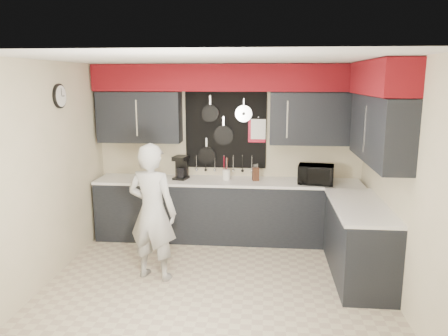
# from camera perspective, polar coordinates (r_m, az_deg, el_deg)

# --- Properties ---
(ground) EXTENTS (4.00, 4.00, 0.00)m
(ground) POSITION_cam_1_polar(r_m,az_deg,el_deg) (5.39, -0.95, -14.72)
(ground) COLOR #BFB394
(ground) RESTS_ON ground
(back_wall_assembly) EXTENTS (4.00, 0.36, 2.60)m
(back_wall_assembly) POSITION_cam_1_polar(r_m,az_deg,el_deg) (6.44, 0.66, 8.22)
(back_wall_assembly) COLOR beige
(back_wall_assembly) RESTS_ON ground
(right_wall_assembly) EXTENTS (0.36, 3.50, 2.60)m
(right_wall_assembly) POSITION_cam_1_polar(r_m,az_deg,el_deg) (5.25, 19.96, 6.01)
(right_wall_assembly) COLOR beige
(right_wall_assembly) RESTS_ON ground
(left_wall_assembly) EXTENTS (0.05, 3.50, 2.60)m
(left_wall_assembly) POSITION_cam_1_polar(r_m,az_deg,el_deg) (5.55, -21.92, -0.23)
(left_wall_assembly) COLOR beige
(left_wall_assembly) RESTS_ON ground
(base_cabinets) EXTENTS (3.95, 2.20, 0.92)m
(base_cabinets) POSITION_cam_1_polar(r_m,az_deg,el_deg) (6.24, 4.70, -6.48)
(base_cabinets) COLOR black
(base_cabinets) RESTS_ON ground
(microwave) EXTENTS (0.54, 0.40, 0.27)m
(microwave) POSITION_cam_1_polar(r_m,az_deg,el_deg) (6.33, 11.89, -0.82)
(microwave) COLOR black
(microwave) RESTS_ON base_cabinets
(knife_block) EXTENTS (0.11, 0.11, 0.19)m
(knife_block) POSITION_cam_1_polar(r_m,az_deg,el_deg) (6.41, 4.15, -0.79)
(knife_block) COLOR #3A1B12
(knife_block) RESTS_ON base_cabinets
(utensil_crock) EXTENTS (0.12, 0.12, 0.15)m
(utensil_crock) POSITION_cam_1_polar(r_m,az_deg,el_deg) (6.46, 0.31, -0.86)
(utensil_crock) COLOR white
(utensil_crock) RESTS_ON base_cabinets
(coffee_maker) EXTENTS (0.24, 0.27, 0.35)m
(coffee_maker) POSITION_cam_1_polar(r_m,az_deg,el_deg) (6.54, -5.62, 0.16)
(coffee_maker) COLOR black
(coffee_maker) RESTS_ON base_cabinets
(person) EXTENTS (0.68, 0.53, 1.66)m
(person) POSITION_cam_1_polar(r_m,az_deg,el_deg) (5.29, -9.33, -5.71)
(person) COLOR #AFAFAD
(person) RESTS_ON ground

